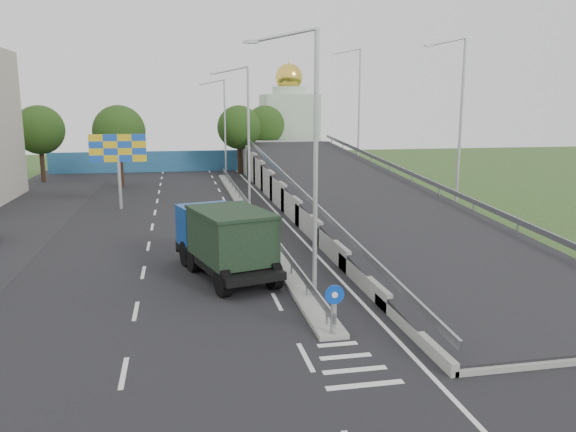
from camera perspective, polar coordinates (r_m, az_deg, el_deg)
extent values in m
plane|color=#2D4C1E|center=(16.90, 6.69, -15.23)|extent=(160.00, 160.00, 0.00)
cube|color=black|center=(35.24, -8.01, -1.27)|extent=(26.00, 90.00, 0.04)
cube|color=gray|center=(39.38, -3.98, 0.27)|extent=(1.00, 44.00, 0.20)
cube|color=gray|center=(42.33, 12.77, 3.86)|extent=(0.10, 50.00, 0.32)
cube|color=gray|center=(39.46, 0.02, 3.63)|extent=(0.10, 50.00, 0.32)
cube|color=gray|center=(39.27, -4.00, 1.20)|extent=(0.08, 44.00, 0.32)
cylinder|color=gray|center=(39.31, -3.99, 0.84)|extent=(0.09, 0.09, 0.60)
cylinder|color=black|center=(18.51, 4.64, -10.08)|extent=(0.20, 0.20, 1.20)
cylinder|color=#0C3FBF|center=(18.18, 4.75, -7.96)|extent=(0.64, 0.05, 0.64)
cylinder|color=white|center=(18.15, 4.78, -7.99)|extent=(0.20, 0.03, 0.20)
cylinder|color=#B2B5B7|center=(21.13, 2.82, 4.90)|extent=(0.18, 0.18, 10.00)
cylinder|color=#B2B5B7|center=(20.90, -0.41, 17.90)|extent=(2.57, 0.12, 0.66)
cube|color=#B2B5B7|center=(20.69, -3.83, 17.25)|extent=(0.50, 0.18, 0.12)
cylinder|color=#B2B5B7|center=(40.77, -4.01, 7.86)|extent=(0.18, 0.18, 10.00)
cylinder|color=#B2B5B7|center=(40.65, -5.84, 14.52)|extent=(2.57, 0.12, 0.66)
cube|color=#B2B5B7|center=(40.54, -7.57, 14.14)|extent=(0.50, 0.18, 0.12)
cylinder|color=#B2B5B7|center=(60.65, -6.41, 8.87)|extent=(0.18, 0.18, 10.00)
cylinder|color=#B2B5B7|center=(60.57, -7.67, 13.33)|extent=(2.57, 0.12, 0.66)
cube|color=#B2B5B7|center=(60.49, -8.83, 13.07)|extent=(0.50, 0.18, 0.12)
cube|color=#215D79|center=(66.69, -10.47, 5.50)|extent=(30.00, 0.50, 2.40)
cube|color=#B2CCAD|center=(75.90, 0.09, 8.84)|extent=(7.00, 7.00, 9.00)
cylinder|color=#B2CCAD|center=(75.87, 0.10, 12.62)|extent=(4.40, 4.40, 1.00)
sphere|color=gold|center=(75.93, 0.10, 13.90)|extent=(3.60, 3.60, 3.60)
cone|color=gold|center=(76.06, 0.10, 15.40)|extent=(0.30, 0.30, 1.20)
cylinder|color=#B2B5B7|center=(42.95, -16.72, 3.30)|extent=(0.24, 0.24, 4.00)
cube|color=gold|center=(42.71, -16.91, 6.62)|extent=(4.00, 0.20, 2.00)
cylinder|color=black|center=(54.92, -16.61, 4.91)|extent=(0.44, 0.44, 4.00)
sphere|color=#1F330E|center=(54.69, -16.79, 8.24)|extent=(4.80, 4.80, 4.80)
cylinder|color=black|center=(63.00, -4.95, 6.06)|extent=(0.44, 0.44, 4.00)
sphere|color=#1F330E|center=(62.80, -5.00, 8.97)|extent=(4.80, 4.80, 4.80)
cylinder|color=black|center=(61.09, -23.69, 5.02)|extent=(0.44, 0.44, 4.00)
sphere|color=#1F330E|center=(60.89, -23.93, 8.01)|extent=(4.80, 4.80, 4.80)
cylinder|color=black|center=(70.43, -2.32, 6.62)|extent=(0.44, 0.44, 4.00)
sphere|color=#1F330E|center=(70.26, -2.34, 9.22)|extent=(4.80, 4.80, 4.80)
cylinder|color=black|center=(27.02, -10.24, -3.81)|extent=(0.71, 1.28, 1.22)
cylinder|color=black|center=(27.71, -5.84, -3.31)|extent=(0.71, 1.28, 1.22)
cylinder|color=black|center=(26.09, -9.60, -4.32)|extent=(0.71, 1.28, 1.22)
cylinder|color=black|center=(26.80, -5.06, -3.79)|extent=(0.71, 1.28, 1.22)
cylinder|color=black|center=(22.56, -6.61, -6.70)|extent=(0.71, 1.28, 1.22)
cylinder|color=black|center=(23.38, -1.48, -5.99)|extent=(0.71, 1.28, 1.22)
cube|color=black|center=(25.18, -6.28, -4.40)|extent=(4.33, 7.32, 0.33)
cube|color=navy|center=(27.31, -8.27, -0.83)|extent=(2.94, 2.40, 1.89)
cube|color=black|center=(28.01, -8.86, 0.49)|extent=(2.05, 0.64, 0.78)
cube|color=black|center=(28.44, -8.82, -2.78)|extent=(2.50, 0.86, 0.56)
cube|color=black|center=(24.27, -5.79, -2.00)|extent=(3.71, 4.78, 2.00)
cube|color=black|center=(24.06, -5.83, 0.44)|extent=(3.85, 4.92, 0.13)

